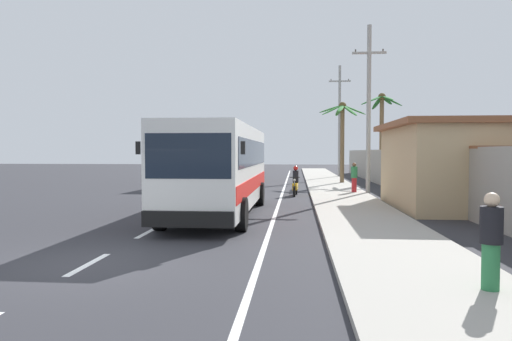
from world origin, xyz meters
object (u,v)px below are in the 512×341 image
pedestrian_near_kerb (491,239)px  palm_nearest (342,124)px  coach_bus_foreground (221,166)px  utility_pole_far (339,120)px  coach_bus_far_lane (218,157)px  palm_second (382,121)px  motorcycle_beside_bus (295,184)px  utility_pole_mid (369,108)px  pedestrian_midwalk (354,177)px

pedestrian_near_kerb → palm_nearest: bearing=-103.3°
palm_nearest → coach_bus_foreground: bearing=-110.0°
utility_pole_far → coach_bus_far_lane: bearing=-143.1°
utility_pole_far → pedestrian_near_kerb: bearing=-91.3°
palm_nearest → palm_second: 3.13m
palm_second → motorcycle_beside_bus: bearing=-122.6°
coach_bus_foreground → utility_pole_mid: 11.55m
coach_bus_foreground → pedestrian_midwalk: bearing=55.3°
utility_pole_mid → palm_nearest: bearing=94.2°
motorcycle_beside_bus → utility_pole_mid: (4.05, 0.79, 4.22)m
utility_pole_far → palm_second: bearing=-73.5°
motorcycle_beside_bus → palm_nearest: (3.44, 9.27, 3.79)m
coach_bus_far_lane → palm_nearest: palm_nearest is taller
coach_bus_foreground → utility_pole_far: size_ratio=1.03×
utility_pole_mid → palm_nearest: utility_pole_mid is taller
utility_pole_mid → palm_second: 9.60m
pedestrian_near_kerb → utility_pole_mid: size_ratio=0.17×
palm_nearest → palm_second: bearing=15.2°
coach_bus_far_lane → utility_pole_mid: 14.39m
coach_bus_foreground → motorcycle_beside_bus: size_ratio=5.47×
pedestrian_midwalk → utility_pole_far: utility_pole_far is taller
pedestrian_near_kerb → palm_second: size_ratio=0.24×
motorcycle_beside_bus → pedestrian_midwalk: bearing=15.5°
motorcycle_beside_bus → pedestrian_midwalk: pedestrian_midwalk is taller
coach_bus_foreground → pedestrian_midwalk: coach_bus_foreground is taller
utility_pole_mid → utility_pole_far: (-0.01, 17.38, 0.51)m
pedestrian_near_kerb → utility_pole_mid: 18.94m
pedestrian_near_kerb → utility_pole_far: size_ratio=0.15×
pedestrian_near_kerb → pedestrian_midwalk: 18.64m
coach_bus_foreground → pedestrian_near_kerb: 11.53m
coach_bus_foreground → palm_second: (9.30, 18.05, 2.89)m
pedestrian_near_kerb → utility_pole_mid: utility_pole_mid is taller
pedestrian_midwalk → palm_nearest: palm_nearest is taller
utility_pole_mid → pedestrian_midwalk: bearing=170.5°
pedestrian_midwalk → utility_pole_mid: size_ratio=0.18×
pedestrian_near_kerb → utility_pole_far: (0.82, 35.89, 4.41)m
motorcycle_beside_bus → palm_second: palm_second is taller
coach_bus_foreground → utility_pole_far: (6.90, 26.13, 3.51)m
coach_bus_foreground → coach_bus_far_lane: size_ratio=0.85×
palm_second → coach_bus_foreground: bearing=-117.3°
motorcycle_beside_bus → utility_pole_far: bearing=77.5°
coach_bus_far_lane → motorcycle_beside_bus: size_ratio=6.45×
palm_second → coach_bus_far_lane: bearing=178.0°
pedestrian_near_kerb → pedestrian_midwalk: size_ratio=0.97×
coach_bus_far_lane → pedestrian_midwalk: (9.45, -9.60, -0.98)m
coach_bus_far_lane → palm_second: size_ratio=1.85×
coach_bus_foreground → motorcycle_beside_bus: bearing=70.3°
coach_bus_foreground → motorcycle_beside_bus: 8.54m
coach_bus_foreground → utility_pole_far: bearing=75.2°
coach_bus_far_lane → pedestrian_midwalk: bearing=-45.5°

